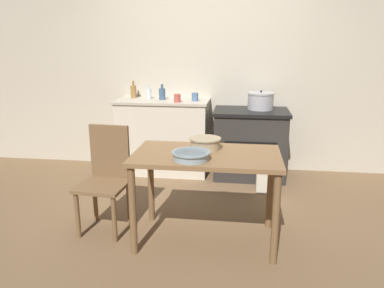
% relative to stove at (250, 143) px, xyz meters
% --- Properties ---
extents(ground_plane, '(14.00, 14.00, 0.00)m').
position_rel_stove_xyz_m(ground_plane, '(-0.61, -1.25, -0.42)').
color(ground_plane, brown).
extents(wall_back, '(8.00, 0.07, 2.55)m').
position_rel_stove_xyz_m(wall_back, '(-0.61, 0.34, 0.86)').
color(wall_back, beige).
rests_on(wall_back, ground_plane).
extents(counter_cabinet, '(1.14, 0.57, 0.92)m').
position_rel_stove_xyz_m(counter_cabinet, '(-1.08, 0.03, 0.05)').
color(counter_cabinet, beige).
rests_on(counter_cabinet, ground_plane).
extents(stove, '(0.89, 0.64, 0.83)m').
position_rel_stove_xyz_m(stove, '(0.00, 0.00, 0.00)').
color(stove, '#2D2B28').
rests_on(stove, ground_plane).
extents(work_table, '(1.17, 0.68, 0.75)m').
position_rel_stove_xyz_m(work_table, '(-0.38, -1.63, 0.23)').
color(work_table, olive).
rests_on(work_table, ground_plane).
extents(chair, '(0.43, 0.43, 0.91)m').
position_rel_stove_xyz_m(chair, '(-1.27, -1.51, 0.06)').
color(chair, brown).
rests_on(chair, ground_plane).
extents(flour_sack, '(0.25, 0.18, 0.38)m').
position_rel_stove_xyz_m(flour_sack, '(0.20, -0.51, -0.23)').
color(flour_sack, beige).
rests_on(flour_sack, ground_plane).
extents(stock_pot, '(0.32, 0.32, 0.23)m').
position_rel_stove_xyz_m(stock_pot, '(0.11, 0.06, 0.51)').
color(stock_pot, '#A8A8AD').
rests_on(stock_pot, stove).
extents(mixing_bowl_large, '(0.26, 0.26, 0.09)m').
position_rel_stove_xyz_m(mixing_bowl_large, '(-0.40, -1.49, 0.39)').
color(mixing_bowl_large, tan).
rests_on(mixing_bowl_large, work_table).
extents(mixing_bowl_small, '(0.29, 0.29, 0.06)m').
position_rel_stove_xyz_m(mixing_bowl_small, '(-0.48, -1.80, 0.37)').
color(mixing_bowl_small, '#93A8B2').
rests_on(mixing_bowl_small, work_table).
extents(bottle_far_left, '(0.08, 0.08, 0.19)m').
position_rel_stove_xyz_m(bottle_far_left, '(-1.09, 0.05, 0.58)').
color(bottle_far_left, '#3D5675').
rests_on(bottle_far_left, counter_cabinet).
extents(bottle_left, '(0.06, 0.06, 0.18)m').
position_rel_stove_xyz_m(bottle_left, '(-1.28, 0.11, 0.58)').
color(bottle_left, silver).
rests_on(bottle_left, counter_cabinet).
extents(bottle_mid_left, '(0.07, 0.07, 0.22)m').
position_rel_stove_xyz_m(bottle_mid_left, '(-1.48, 0.15, 0.59)').
color(bottle_mid_left, olive).
rests_on(bottle_mid_left, counter_cabinet).
extents(cup_center_left, '(0.08, 0.08, 0.10)m').
position_rel_stove_xyz_m(cup_center_left, '(-0.68, -0.00, 0.56)').
color(cup_center_left, '#4C6B99').
rests_on(cup_center_left, counter_cabinet).
extents(cup_center, '(0.08, 0.08, 0.10)m').
position_rel_stove_xyz_m(cup_center, '(-0.87, -0.14, 0.56)').
color(cup_center, '#B74C42').
rests_on(cup_center, counter_cabinet).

